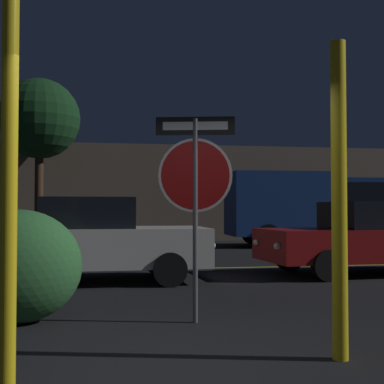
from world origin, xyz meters
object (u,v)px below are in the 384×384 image
passing_car_2 (93,240)px  delivery_truck (308,205)px  yellow_pole_right (339,199)px  hedge_bush_1 (18,266)px  yellow_pole_left (9,164)px  passing_car_3 (368,238)px  stop_sign (195,176)px  tree_0 (40,120)px

passing_car_2 → delivery_truck: delivery_truck is taller
yellow_pole_right → hedge_bush_1: bearing=146.2°
yellow_pole_left → hedge_bush_1: (-0.29, 2.46, -1.01)m
yellow_pole_left → delivery_truck: 16.65m
hedge_bush_1 → passing_car_3: (6.45, 3.80, 0.07)m
yellow_pole_left → yellow_pole_right: (2.80, 0.39, -0.24)m
stop_sign → yellow_pole_right: (1.01, -1.76, -0.31)m
delivery_truck → tree_0: size_ratio=0.90×
hedge_bush_1 → passing_car_3: 7.49m
stop_sign → yellow_pole_left: (-1.78, -2.15, -0.07)m
yellow_pole_left → passing_car_3: (6.16, 6.26, -0.94)m
yellow_pole_left → passing_car_3: bearing=45.5°
stop_sign → tree_0: size_ratio=0.39×
passing_car_2 → stop_sign: bearing=17.3°
stop_sign → passing_car_3: stop_sign is taller
hedge_bush_1 → tree_0: bearing=95.6°
yellow_pole_left → yellow_pole_right: size_ratio=1.17×
stop_sign → passing_car_2: (-1.26, 3.86, -0.98)m
stop_sign → tree_0: bearing=116.8°
yellow_pole_left → delivery_truck: yellow_pole_left is taller
hedge_bush_1 → delivery_truck: (8.42, 12.07, 0.85)m
passing_car_2 → passing_car_3: size_ratio=0.93×
delivery_truck → tree_0: (-9.82, 2.17, 3.23)m
yellow_pole_right → delivery_truck: yellow_pole_right is taller
passing_car_3 → stop_sign: bearing=129.4°
yellow_pole_left → tree_0: 17.06m
passing_car_2 → delivery_truck: (7.61, 8.51, 0.75)m
yellow_pole_left → passing_car_3: yellow_pole_left is taller
passing_car_2 → passing_car_3: bearing=91.7°
yellow_pole_left → hedge_bush_1: 2.67m
delivery_truck → tree_0: tree_0 is taller
yellow_pole_left → tree_0: tree_0 is taller
stop_sign → delivery_truck: bearing=76.2°
passing_car_2 → delivery_truck: bearing=137.5°
yellow_pole_right → tree_0: bearing=105.4°
stop_sign → hedge_bush_1: (-2.07, 0.30, -1.08)m
yellow_pole_right → passing_car_2: (-2.28, 5.63, -0.67)m
yellow_pole_right → passing_car_3: bearing=60.2°
yellow_pole_left → delivery_truck: (8.13, 14.53, -0.16)m
yellow_pole_left → passing_car_2: size_ratio=0.79×
hedge_bush_1 → delivery_truck: size_ratio=0.26×
yellow_pole_right → tree_0: tree_0 is taller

